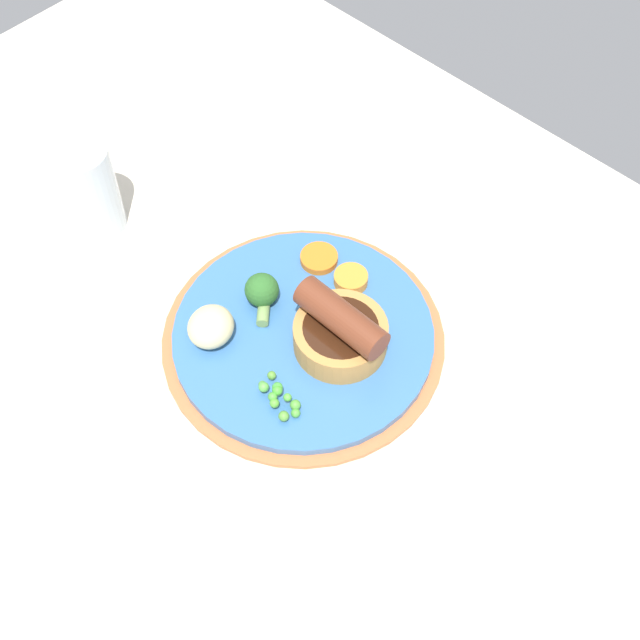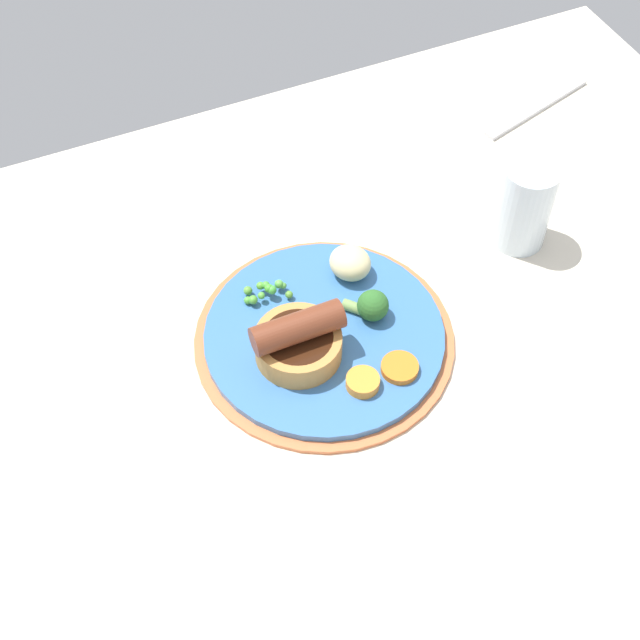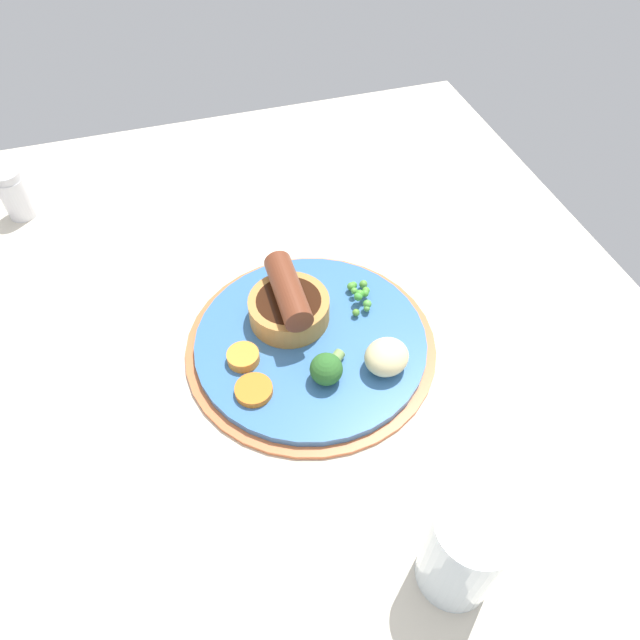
# 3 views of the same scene
# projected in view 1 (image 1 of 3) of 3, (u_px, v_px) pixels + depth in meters

# --- Properties ---
(dining_table) EXTENTS (1.10, 0.80, 0.03)m
(dining_table) POSITION_uv_depth(u_px,v_px,m) (268.00, 321.00, 0.88)
(dining_table) COLOR beige
(dining_table) RESTS_ON ground
(dinner_plate) EXTENTS (0.27, 0.27, 0.01)m
(dinner_plate) POSITION_uv_depth(u_px,v_px,m) (303.00, 338.00, 0.85)
(dinner_plate) COLOR #CC6B3D
(dinner_plate) RESTS_ON dining_table
(sausage_pudding) EXTENTS (0.09, 0.09, 0.06)m
(sausage_pudding) POSITION_uv_depth(u_px,v_px,m) (341.00, 331.00, 0.81)
(sausage_pudding) COLOR #BC8442
(sausage_pudding) RESTS_ON dinner_plate
(pea_pile) EXTENTS (0.05, 0.03, 0.02)m
(pea_pile) POSITION_uv_depth(u_px,v_px,m) (279.00, 397.00, 0.79)
(pea_pile) COLOR #569334
(pea_pile) RESTS_ON dinner_plate
(broccoli_floret_near) EXTENTS (0.04, 0.05, 0.03)m
(broccoli_floret_near) POSITION_uv_depth(u_px,v_px,m) (264.00, 290.00, 0.85)
(broccoli_floret_near) COLOR #2D6628
(broccoli_floret_near) RESTS_ON dinner_plate
(potato_chunk_0) EXTENTS (0.06, 0.06, 0.03)m
(potato_chunk_0) POSITION_uv_depth(u_px,v_px,m) (211.00, 327.00, 0.83)
(potato_chunk_0) COLOR beige
(potato_chunk_0) RESTS_ON dinner_plate
(carrot_slice_0) EXTENTS (0.05, 0.05, 0.01)m
(carrot_slice_0) POSITION_uv_depth(u_px,v_px,m) (351.00, 279.00, 0.87)
(carrot_slice_0) COLOR orange
(carrot_slice_0) RESTS_ON dinner_plate
(carrot_slice_2) EXTENTS (0.05, 0.05, 0.01)m
(carrot_slice_2) POSITION_uv_depth(u_px,v_px,m) (319.00, 258.00, 0.89)
(carrot_slice_2) COLOR orange
(carrot_slice_2) RESTS_ON dinner_plate
(drinking_glass) EXTENTS (0.06, 0.06, 0.11)m
(drinking_glass) POSITION_uv_depth(u_px,v_px,m) (87.00, 189.00, 0.90)
(drinking_glass) COLOR silver
(drinking_glass) RESTS_ON dining_table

